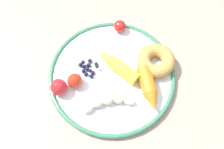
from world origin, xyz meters
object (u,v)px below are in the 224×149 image
object	(u,v)px
dining_table	(102,94)
tomato_near	(120,26)
carrot_orange	(149,89)
tomato_far	(59,88)
carrot_yellow	(117,65)
plate	(112,75)
banana	(108,101)
donut	(156,61)
blueberry_pile	(88,68)
tomato_mid	(75,81)

from	to	relation	value
dining_table	tomato_near	xyz separation A→B (m)	(-0.15, 0.09, 0.12)
carrot_orange	tomato_far	xyz separation A→B (m)	(-0.06, -0.23, 0.00)
carrot_yellow	tomato_near	size ratio (longest dim) A/B	3.69
plate	tomato_far	bearing A→B (deg)	-83.88
plate	carrot_yellow	bearing A→B (deg)	131.49
banana	tomato_far	world-z (taller)	tomato_far
carrot_yellow	donut	distance (m)	0.11
donut	blueberry_pile	xyz separation A→B (m)	(-0.03, -0.18, -0.01)
donut	tomato_far	distance (m)	0.27
dining_table	carrot_yellow	distance (m)	0.13
plate	carrot_orange	size ratio (longest dim) A/B	2.84
dining_table	banana	world-z (taller)	banana
carrot_yellow	tomato_mid	size ratio (longest dim) A/B	3.40
carrot_orange	carrot_yellow	size ratio (longest dim) A/B	0.93
dining_table	plate	distance (m)	0.10
plate	donut	world-z (taller)	donut
plate	banana	distance (m)	0.08
donut	tomato_far	size ratio (longest dim) A/B	2.40
blueberry_pile	tomato_far	world-z (taller)	tomato_far
banana	dining_table	bearing A→B (deg)	-173.89
donut	tomato_mid	bearing A→B (deg)	-88.41
carrot_yellow	blueberry_pile	bearing A→B (deg)	-102.08
tomato_far	tomato_near	bearing A→B (deg)	127.35
blueberry_pile	tomato_far	bearing A→B (deg)	-60.46
plate	banana	xyz separation A→B (m)	(0.08, -0.03, 0.02)
carrot_yellow	tomato_mid	distance (m)	0.12
tomato_mid	carrot_orange	bearing A→B (deg)	69.49
blueberry_pile	tomato_mid	distance (m)	0.06
banana	tomato_near	bearing A→B (deg)	158.15
tomato_mid	tomato_far	bearing A→B (deg)	-73.48
tomato_far	tomato_mid	bearing A→B (deg)	106.52
plate	blueberry_pile	distance (m)	0.07
tomato_near	tomato_mid	bearing A→B (deg)	-48.38
dining_table	donut	size ratio (longest dim) A/B	9.35
plate	carrot_yellow	size ratio (longest dim) A/B	2.65
banana	blueberry_pile	xyz separation A→B (m)	(-0.11, -0.03, -0.01)
tomato_far	plate	bearing A→B (deg)	96.12
blueberry_pile	tomato_mid	xyz separation A→B (m)	(0.04, -0.04, 0.01)
tomato_near	tomato_mid	size ratio (longest dim) A/B	0.92
banana	tomato_mid	bearing A→B (deg)	-135.47
carrot_yellow	donut	xyz separation A→B (m)	(0.01, 0.11, 0.00)
tomato_near	plate	bearing A→B (deg)	-22.56
donut	tomato_mid	world-z (taller)	tomato_mid
dining_table	plate	size ratio (longest dim) A/B	2.81
plate	tomato_near	world-z (taller)	tomato_near
plate	donut	distance (m)	0.13
blueberry_pile	tomato_mid	bearing A→B (deg)	-49.77
dining_table	banana	bearing A→B (deg)	6.11
carrot_orange	donut	world-z (taller)	carrot_orange
tomato_near	carrot_orange	bearing A→B (deg)	6.41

